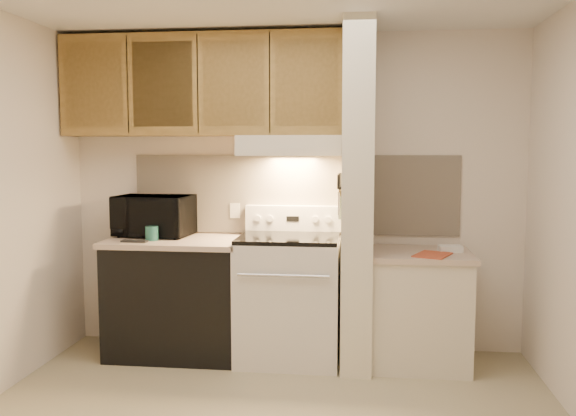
# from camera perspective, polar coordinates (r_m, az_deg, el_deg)

# --- Properties ---
(wall_back) EXTENTS (3.60, 2.50, 0.02)m
(wall_back) POSITION_cam_1_polar(r_m,az_deg,el_deg) (4.88, 0.58, 1.45)
(wall_back) COLOR silver
(wall_back) RESTS_ON floor
(backsplash) EXTENTS (2.60, 0.02, 0.63)m
(backsplash) POSITION_cam_1_polar(r_m,az_deg,el_deg) (4.87, 0.56, 1.27)
(backsplash) COLOR beige
(backsplash) RESTS_ON wall_back
(range_body) EXTENTS (0.76, 0.65, 0.92)m
(range_body) POSITION_cam_1_polar(r_m,az_deg,el_deg) (4.67, 0.10, -8.57)
(range_body) COLOR silver
(range_body) RESTS_ON floor
(oven_window) EXTENTS (0.50, 0.01, 0.30)m
(oven_window) POSITION_cam_1_polar(r_m,az_deg,el_deg) (4.36, -0.39, -9.08)
(oven_window) COLOR black
(oven_window) RESTS_ON range_body
(oven_handle) EXTENTS (0.65, 0.02, 0.02)m
(oven_handle) POSITION_cam_1_polar(r_m,az_deg,el_deg) (4.27, -0.46, -6.36)
(oven_handle) COLOR silver
(oven_handle) RESTS_ON range_body
(cooktop) EXTENTS (0.74, 0.64, 0.03)m
(cooktop) POSITION_cam_1_polar(r_m,az_deg,el_deg) (4.58, 0.10, -2.80)
(cooktop) COLOR black
(cooktop) RESTS_ON range_body
(range_backguard) EXTENTS (0.76, 0.08, 0.20)m
(range_backguard) POSITION_cam_1_polar(r_m,az_deg,el_deg) (4.84, 0.50, -0.96)
(range_backguard) COLOR silver
(range_backguard) RESTS_ON range_body
(range_display) EXTENTS (0.10, 0.01, 0.04)m
(range_display) POSITION_cam_1_polar(r_m,az_deg,el_deg) (4.80, 0.44, -1.02)
(range_display) COLOR black
(range_display) RESTS_ON range_backguard
(range_knob_left_outer) EXTENTS (0.05, 0.02, 0.05)m
(range_knob_left_outer) POSITION_cam_1_polar(r_m,az_deg,el_deg) (4.84, -2.86, -0.97)
(range_knob_left_outer) COLOR silver
(range_knob_left_outer) RESTS_ON range_backguard
(range_knob_left_inner) EXTENTS (0.05, 0.02, 0.05)m
(range_knob_left_inner) POSITION_cam_1_polar(r_m,az_deg,el_deg) (4.82, -1.69, -0.99)
(range_knob_left_inner) COLOR silver
(range_knob_left_inner) RESTS_ON range_backguard
(range_knob_right_inner) EXTENTS (0.05, 0.02, 0.05)m
(range_knob_right_inner) POSITION_cam_1_polar(r_m,az_deg,el_deg) (4.78, 2.58, -1.05)
(range_knob_right_inner) COLOR silver
(range_knob_right_inner) RESTS_ON range_backguard
(range_knob_right_outer) EXTENTS (0.05, 0.02, 0.05)m
(range_knob_right_outer) POSITION_cam_1_polar(r_m,az_deg,el_deg) (4.78, 3.78, -1.07)
(range_knob_right_outer) COLOR silver
(range_knob_right_outer) RESTS_ON range_backguard
(dishwasher_front) EXTENTS (1.00, 0.63, 0.87)m
(dishwasher_front) POSITION_cam_1_polar(r_m,az_deg,el_deg) (4.87, -10.34, -8.39)
(dishwasher_front) COLOR black
(dishwasher_front) RESTS_ON floor
(left_countertop) EXTENTS (1.04, 0.67, 0.04)m
(left_countertop) POSITION_cam_1_polar(r_m,az_deg,el_deg) (4.78, -10.44, -3.08)
(left_countertop) COLOR #C8AF9A
(left_countertop) RESTS_ON dishwasher_front
(spoon_rest) EXTENTS (0.20, 0.07, 0.01)m
(spoon_rest) POSITION_cam_1_polar(r_m,az_deg,el_deg) (4.67, -14.18, -3.04)
(spoon_rest) COLOR black
(spoon_rest) RESTS_ON left_countertop
(teal_jar) EXTENTS (0.10, 0.10, 0.11)m
(teal_jar) POSITION_cam_1_polar(r_m,az_deg,el_deg) (4.72, -12.63, -2.32)
(teal_jar) COLOR #236357
(teal_jar) RESTS_ON left_countertop
(outlet) EXTENTS (0.08, 0.01, 0.12)m
(outlet) POSITION_cam_1_polar(r_m,az_deg,el_deg) (4.95, -4.99, -0.26)
(outlet) COLOR beige
(outlet) RESTS_ON backsplash
(microwave) EXTENTS (0.61, 0.44, 0.32)m
(microwave) POSITION_cam_1_polar(r_m,az_deg,el_deg) (4.95, -12.43, -0.70)
(microwave) COLOR black
(microwave) RESTS_ON left_countertop
(partition_pillar) EXTENTS (0.22, 0.70, 2.50)m
(partition_pillar) POSITION_cam_1_polar(r_m,az_deg,el_deg) (4.51, 6.55, 1.06)
(partition_pillar) COLOR #EBE3C7
(partition_pillar) RESTS_ON floor
(pillar_trim) EXTENTS (0.01, 0.70, 0.04)m
(pillar_trim) POSITION_cam_1_polar(r_m,az_deg,el_deg) (4.50, 5.08, 1.71)
(pillar_trim) COLOR olive
(pillar_trim) RESTS_ON partition_pillar
(knife_strip) EXTENTS (0.02, 0.42, 0.04)m
(knife_strip) POSITION_cam_1_polar(r_m,az_deg,el_deg) (4.45, 4.99, 1.92)
(knife_strip) COLOR black
(knife_strip) RESTS_ON partition_pillar
(knife_blade_a) EXTENTS (0.01, 0.03, 0.16)m
(knife_blade_a) POSITION_cam_1_polar(r_m,az_deg,el_deg) (4.29, 4.74, 0.44)
(knife_blade_a) COLOR silver
(knife_blade_a) RESTS_ON knife_strip
(knife_handle_a) EXTENTS (0.02, 0.02, 0.10)m
(knife_handle_a) POSITION_cam_1_polar(r_m,az_deg,el_deg) (4.28, 4.76, 2.44)
(knife_handle_a) COLOR black
(knife_handle_a) RESTS_ON knife_strip
(knife_blade_b) EXTENTS (0.01, 0.04, 0.18)m
(knife_blade_b) POSITION_cam_1_polar(r_m,az_deg,el_deg) (4.39, 4.79, 0.42)
(knife_blade_b) COLOR silver
(knife_blade_b) RESTS_ON knife_strip
(knife_handle_b) EXTENTS (0.02, 0.02, 0.10)m
(knife_handle_b) POSITION_cam_1_polar(r_m,az_deg,el_deg) (4.36, 4.80, 2.50)
(knife_handle_b) COLOR black
(knife_handle_b) RESTS_ON knife_strip
(knife_blade_c) EXTENTS (0.01, 0.04, 0.20)m
(knife_blade_c) POSITION_cam_1_polar(r_m,az_deg,el_deg) (4.45, 4.82, 0.37)
(knife_blade_c) COLOR silver
(knife_blade_c) RESTS_ON knife_strip
(knife_handle_c) EXTENTS (0.02, 0.02, 0.10)m
(knife_handle_c) POSITION_cam_1_polar(r_m,az_deg,el_deg) (4.44, 4.83, 2.56)
(knife_handle_c) COLOR black
(knife_handle_c) RESTS_ON knife_strip
(knife_blade_d) EXTENTS (0.01, 0.04, 0.16)m
(knife_blade_d) POSITION_cam_1_polar(r_m,az_deg,el_deg) (4.56, 4.87, 0.75)
(knife_blade_d) COLOR silver
(knife_blade_d) RESTS_ON knife_strip
(knife_handle_d) EXTENTS (0.02, 0.02, 0.10)m
(knife_handle_d) POSITION_cam_1_polar(r_m,az_deg,el_deg) (4.53, 4.87, 2.62)
(knife_handle_d) COLOR black
(knife_handle_d) RESTS_ON knife_strip
(knife_blade_e) EXTENTS (0.01, 0.04, 0.18)m
(knife_blade_e) POSITION_cam_1_polar(r_m,az_deg,el_deg) (4.61, 4.89, 0.68)
(knife_blade_e) COLOR silver
(knife_blade_e) RESTS_ON knife_strip
(knife_handle_e) EXTENTS (0.02, 0.02, 0.10)m
(knife_handle_e) POSITION_cam_1_polar(r_m,az_deg,el_deg) (4.60, 4.91, 2.67)
(knife_handle_e) COLOR black
(knife_handle_e) RESTS_ON knife_strip
(oven_mitt) EXTENTS (0.03, 0.10, 0.23)m
(oven_mitt) POSITION_cam_1_polar(r_m,az_deg,el_deg) (4.68, 4.94, 0.42)
(oven_mitt) COLOR slate
(oven_mitt) RESTS_ON partition_pillar
(right_cab_base) EXTENTS (0.70, 0.60, 0.81)m
(right_cab_base) POSITION_cam_1_polar(r_m,az_deg,el_deg) (4.67, 12.16, -9.40)
(right_cab_base) COLOR beige
(right_cab_base) RESTS_ON floor
(right_countertop) EXTENTS (0.74, 0.64, 0.04)m
(right_countertop) POSITION_cam_1_polar(r_m,az_deg,el_deg) (4.58, 12.27, -4.26)
(right_countertop) COLOR #C8AF9A
(right_countertop) RESTS_ON right_cab_base
(red_folder) EXTENTS (0.31, 0.35, 0.01)m
(red_folder) POSITION_cam_1_polar(r_m,az_deg,el_deg) (4.44, 13.37, -4.28)
(red_folder) COLOR #B7482A
(red_folder) RESTS_ON right_countertop
(white_box) EXTENTS (0.17, 0.12, 0.04)m
(white_box) POSITION_cam_1_polar(r_m,az_deg,el_deg) (4.63, 14.96, -3.69)
(white_box) COLOR white
(white_box) RESTS_ON right_countertop
(range_hood) EXTENTS (0.78, 0.44, 0.15)m
(range_hood) POSITION_cam_1_polar(r_m,az_deg,el_deg) (4.65, 0.29, 5.86)
(range_hood) COLOR beige
(range_hood) RESTS_ON upper_cabinets
(hood_lip) EXTENTS (0.78, 0.04, 0.06)m
(hood_lip) POSITION_cam_1_polar(r_m,az_deg,el_deg) (4.44, -0.02, 5.29)
(hood_lip) COLOR beige
(hood_lip) RESTS_ON range_hood
(upper_cabinets) EXTENTS (2.18, 0.33, 0.77)m
(upper_cabinets) POSITION_cam_1_polar(r_m,az_deg,el_deg) (4.85, -7.94, 11.25)
(upper_cabinets) COLOR olive
(upper_cabinets) RESTS_ON wall_back
(cab_door_a) EXTENTS (0.46, 0.01, 0.63)m
(cab_door_a) POSITION_cam_1_polar(r_m,az_deg,el_deg) (4.97, -17.75, 10.90)
(cab_door_a) COLOR olive
(cab_door_a) RESTS_ON upper_cabinets
(cab_gap_a) EXTENTS (0.01, 0.01, 0.73)m
(cab_gap_a) POSITION_cam_1_polar(r_m,az_deg,el_deg) (4.86, -14.78, 11.10)
(cab_gap_a) COLOR black
(cab_gap_a) RESTS_ON upper_cabinets
(cab_door_b) EXTENTS (0.46, 0.01, 0.63)m
(cab_door_b) POSITION_cam_1_polar(r_m,az_deg,el_deg) (4.77, -11.67, 11.28)
(cab_door_b) COLOR olive
(cab_door_b) RESTS_ON upper_cabinets
(cab_gap_b) EXTENTS (0.01, 0.01, 0.73)m
(cab_gap_b) POSITION_cam_1_polar(r_m,az_deg,el_deg) (4.69, -8.45, 11.43)
(cab_gap_b) COLOR black
(cab_gap_b) RESTS_ON upper_cabinets
(cab_door_c) EXTENTS (0.46, 0.01, 0.63)m
(cab_door_c) POSITION_cam_1_polar(r_m,az_deg,el_deg) (4.63, -5.12, 11.54)
(cab_door_c) COLOR olive
(cab_door_c) RESTS_ON upper_cabinets
(cab_gap_c) EXTENTS (0.01, 0.01, 0.73)m
(cab_gap_c) POSITION_cam_1_polar(r_m,az_deg,el_deg) (4.58, -1.72, 11.63)
(cab_gap_c) COLOR black
(cab_gap_c) RESTS_ON upper_cabinets
(cab_door_d) EXTENTS (0.46, 0.01, 0.63)m
(cab_door_d) POSITION_cam_1_polar(r_m,az_deg,el_deg) (4.55, 1.75, 11.67)
(cab_door_d) COLOR olive
(cab_door_d) RESTS_ON upper_cabinets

